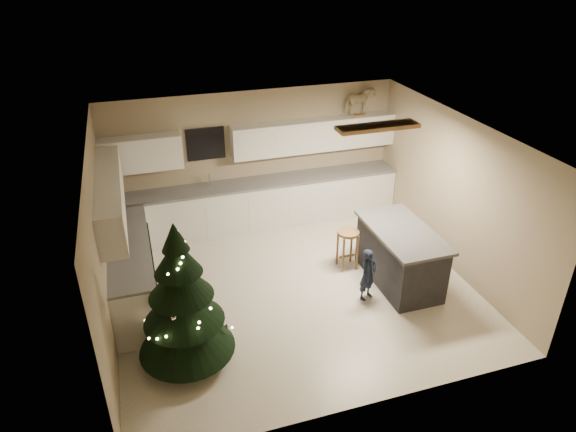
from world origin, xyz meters
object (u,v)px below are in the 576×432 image
Objects in this scene: toddler at (368,274)px; rocking_horse at (360,101)px; bar_stool at (348,240)px; christmas_tree at (183,307)px; island at (400,256)px.

rocking_horse is (1.05, 2.88, 1.84)m from toddler.
christmas_tree is at bearing -154.25° from bar_stool.
toddler is (2.84, 0.50, -0.42)m from christmas_tree.
bar_stool is at bearing 25.75° from christmas_tree.
bar_stool is 1.06× the size of rocking_horse.
rocking_horse reaches higher than bar_stool.
toddler is 1.32× the size of rocking_horse.
island is at bearing -6.24° from toddler.
christmas_tree is at bearing -167.68° from island.
rocking_horse is (1.00, 1.99, 1.75)m from bar_stool.
toddler reaches higher than bar_stool.
bar_stool is at bearing 135.67° from island.
christmas_tree is (-2.89, -1.40, 0.33)m from bar_stool.
christmas_tree reaches higher than toddler.
christmas_tree reaches higher than island.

